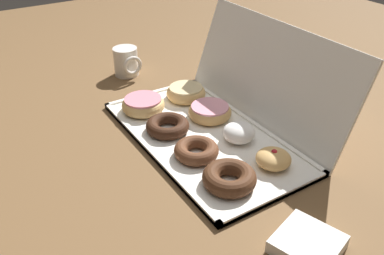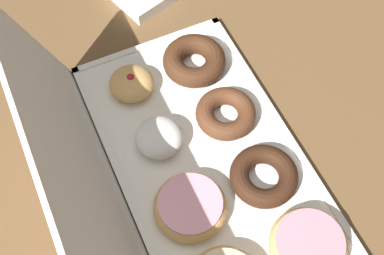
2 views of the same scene
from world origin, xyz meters
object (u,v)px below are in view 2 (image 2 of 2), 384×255
donut_box (210,165)px  jelly_filled_donut_7 (132,83)px  chocolate_cake_ring_donut_1 (264,176)px  powdered_filled_donut_6 (159,137)px  pink_frosted_donut_5 (190,207)px  pink_frosted_donut_0 (308,245)px  chocolate_cake_ring_donut_2 (226,114)px  chocolate_cake_ring_donut_3 (194,61)px

donut_box → jelly_filled_donut_7: bearing=18.1°
chocolate_cake_ring_donut_1 → powdered_filled_donut_6: bearing=43.9°
donut_box → pink_frosted_donut_5: 0.10m
pink_frosted_donut_0 → chocolate_cake_ring_donut_2: size_ratio=1.13×
donut_box → chocolate_cake_ring_donut_3: (0.20, -0.06, 0.02)m
pink_frosted_donut_0 → chocolate_cake_ring_donut_3: pink_frosted_donut_0 is taller
jelly_filled_donut_7 → powdered_filled_donut_6: bearing=-179.2°
donut_box → pink_frosted_donut_0: size_ratio=4.71×
chocolate_cake_ring_donut_3 → powdered_filled_donut_6: powdered_filled_donut_6 is taller
pink_frosted_donut_5 → donut_box: bearing=-45.6°
chocolate_cake_ring_donut_3 → powdered_filled_donut_6: size_ratio=1.46×
pink_frosted_donut_0 → powdered_filled_donut_6: bearing=26.8°
chocolate_cake_ring_donut_3 → jelly_filled_donut_7: 0.13m
donut_box → chocolate_cake_ring_donut_3: bearing=-17.4°
pink_frosted_donut_5 → jelly_filled_donut_7: jelly_filled_donut_7 is taller
chocolate_cake_ring_donut_3 → jelly_filled_donut_7: (-0.00, 0.13, 0.00)m
chocolate_cake_ring_donut_1 → pink_frosted_donut_5: bearing=89.8°
powdered_filled_donut_6 → donut_box: bearing=-138.1°
pink_frosted_donut_0 → jelly_filled_donut_7: 0.42m
chocolate_cake_ring_donut_1 → jelly_filled_donut_7: jelly_filled_donut_7 is taller
pink_frosted_donut_0 → chocolate_cake_ring_donut_3: size_ratio=1.03×
donut_box → chocolate_cake_ring_donut_2: chocolate_cake_ring_donut_2 is taller
chocolate_cake_ring_donut_1 → powdered_filled_donut_6: size_ratio=1.40×
chocolate_cake_ring_donut_1 → jelly_filled_donut_7: (0.26, 0.13, 0.00)m
chocolate_cake_ring_donut_2 → chocolate_cake_ring_donut_1: bearing=-178.7°
pink_frosted_donut_0 → chocolate_cake_ring_donut_2: (0.27, 0.01, -0.00)m
chocolate_cake_ring_donut_1 → chocolate_cake_ring_donut_2: 0.13m
chocolate_cake_ring_donut_1 → powdered_filled_donut_6: 0.19m
chocolate_cake_ring_donut_1 → pink_frosted_donut_5: 0.13m
chocolate_cake_ring_donut_2 → powdered_filled_donut_6: 0.13m
donut_box → chocolate_cake_ring_donut_1: size_ratio=5.04×
donut_box → pink_frosted_donut_0: pink_frosted_donut_0 is taller
donut_box → chocolate_cake_ring_donut_1: 0.10m
chocolate_cake_ring_donut_3 → chocolate_cake_ring_donut_1: bearing=-178.8°
chocolate_cake_ring_donut_2 → powdered_filled_donut_6: (0.00, 0.13, 0.01)m
powdered_filled_donut_6 → jelly_filled_donut_7: powdered_filled_donut_6 is taller
pink_frosted_donut_5 → pink_frosted_donut_0: bearing=-133.7°
chocolate_cake_ring_donut_2 → pink_frosted_donut_5: bearing=135.8°
chocolate_cake_ring_donut_3 → jelly_filled_donut_7: size_ratio=1.45×
pink_frosted_donut_0 → chocolate_cake_ring_donut_2: pink_frosted_donut_0 is taller
donut_box → chocolate_cake_ring_donut_2: bearing=-42.9°
pink_frosted_donut_0 → chocolate_cake_ring_donut_1: (0.13, 0.00, -0.00)m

